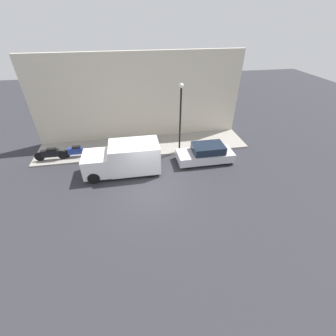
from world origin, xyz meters
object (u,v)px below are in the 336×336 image
object	(u,v)px
parked_car	(206,154)
scooter_silver	(118,148)
motorcycle_black	(51,154)
motorcycle_blue	(75,151)
delivery_van	(123,159)
streetlamp	(181,111)

from	to	relation	value
parked_car	scooter_silver	bearing A→B (deg)	72.23
parked_car	motorcycle_black	world-z (taller)	parked_car
motorcycle_blue	motorcycle_black	distance (m)	1.62
delivery_van	parked_car	bearing A→B (deg)	-86.75
delivery_van	motorcycle_black	distance (m)	5.50
scooter_silver	streetlamp	xyz separation A→B (m)	(-0.37, -4.48, 2.62)
motorcycle_blue	delivery_van	bearing A→B (deg)	-124.85
motorcycle_blue	motorcycle_black	xyz separation A→B (m)	(-0.15, 1.61, 0.05)
scooter_silver	streetlamp	bearing A→B (deg)	-94.68
parked_car	motorcycle_blue	xyz separation A→B (m)	(2.05, 8.99, -0.07)
delivery_van	scooter_silver	size ratio (longest dim) A/B	2.57
delivery_van	motorcycle_blue	distance (m)	4.17
motorcycle_blue	scooter_silver	xyz separation A→B (m)	(-0.12, -2.99, -0.00)
delivery_van	motorcycle_black	world-z (taller)	delivery_van
motorcycle_blue	motorcycle_black	world-z (taller)	motorcycle_black
motorcycle_black	streetlamp	world-z (taller)	streetlamp
parked_car	delivery_van	bearing A→B (deg)	93.25
motorcycle_blue	streetlamp	size ratio (longest dim) A/B	0.38
motorcycle_blue	streetlamp	xyz separation A→B (m)	(-0.49, -7.47, 2.62)
parked_car	motorcycle_black	size ratio (longest dim) A/B	1.79
delivery_van	scooter_silver	xyz separation A→B (m)	(2.24, 0.41, -0.49)
delivery_van	motorcycle_blue	world-z (taller)	delivery_van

